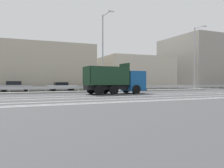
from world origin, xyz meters
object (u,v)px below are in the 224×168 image
Objects in this scene: dump_truck at (122,82)px; street_lamp_1 at (103,49)px; parked_car_3 at (62,86)px; street_lamp_2 at (195,56)px; parked_car_2 at (15,86)px; parked_car_4 at (103,85)px; median_road_sign at (131,82)px.

dump_truck is 5.95m from street_lamp_1.
street_lamp_2 is at bearing 71.25° from parked_car_3.
parked_car_2 is at bearing -133.11° from dump_truck.
street_lamp_2 is 15.64m from parked_car_4.
median_road_sign is 5.49m from parked_car_4.
street_lamp_2 is at bearing 101.45° from dump_truck.
parked_car_4 reaches higher than parked_car_3.
dump_truck is at bearing 25.76° from parked_car_3.
dump_truck is 11.20m from parked_car_3.
street_lamp_2 is at bearing 67.23° from parked_car_4.
parked_car_4 is at bearing 89.22° from parked_car_2.
median_road_sign is at bearing 54.63° from parked_car_3.
street_lamp_2 is (15.93, 0.23, -0.15)m from street_lamp_1.
parked_car_3 is (-4.52, 5.82, -5.05)m from street_lamp_1.
dump_truck is at bearing -128.08° from median_road_sign.
parked_car_4 is (-2.36, 4.91, -0.64)m from median_road_sign.
street_lamp_1 reaches higher than street_lamp_2.
street_lamp_2 is 2.26× the size of parked_car_4.
parked_car_4 is (0.98, 9.18, -0.59)m from dump_truck.
street_lamp_2 is (11.65, -0.10, 4.17)m from median_road_sign.
parked_car_2 is 1.01× the size of parked_car_4.
median_road_sign is 6.09m from street_lamp_1.
street_lamp_1 is at bearing -170.67° from dump_truck.
street_lamp_2 is 27.84m from parked_car_2.
median_road_sign is at bearing 137.82° from dump_truck.
dump_truck is 5.43m from median_road_sign.
parked_car_2 is 12.87m from parked_car_4.
dump_truck is 1.65× the size of parked_car_4.
parked_car_4 is at bearing 169.78° from dump_truck.
street_lamp_1 is 7.47m from parked_car_4.
street_lamp_1 reaches higher than median_road_sign.
parked_car_2 is at bearing -95.06° from parked_car_4.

